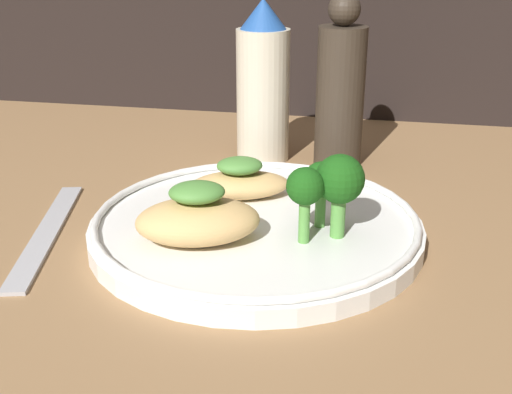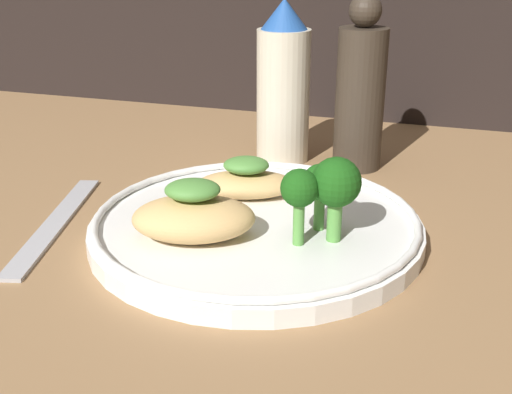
{
  "view_description": "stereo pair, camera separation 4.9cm",
  "coord_description": "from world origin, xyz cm",
  "px_view_note": "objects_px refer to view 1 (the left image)",
  "views": [
    {
      "loc": [
        9.09,
        -44.75,
        22.08
      ],
      "look_at": [
        0.0,
        0.0,
        3.4
      ],
      "focal_mm": 45.0,
      "sensor_mm": 36.0,
      "label": 1
    },
    {
      "loc": [
        13.86,
        -43.51,
        22.08
      ],
      "look_at": [
        0.0,
        0.0,
        3.4
      ],
      "focal_mm": 45.0,
      "sensor_mm": 36.0,
      "label": 2
    }
  ],
  "objects_px": {
    "plate": "(256,225)",
    "sauce_bottle": "(263,85)",
    "pepper_grinder": "(340,90)",
    "broccoli_bunch": "(327,184)"
  },
  "relations": [
    {
      "from": "plate",
      "to": "sauce_bottle",
      "type": "height_order",
      "value": "sauce_bottle"
    },
    {
      "from": "plate",
      "to": "sauce_bottle",
      "type": "distance_m",
      "value": 0.2
    },
    {
      "from": "sauce_bottle",
      "to": "pepper_grinder",
      "type": "relative_size",
      "value": 0.96
    },
    {
      "from": "plate",
      "to": "pepper_grinder",
      "type": "height_order",
      "value": "pepper_grinder"
    },
    {
      "from": "plate",
      "to": "broccoli_bunch",
      "type": "height_order",
      "value": "broccoli_bunch"
    },
    {
      "from": "plate",
      "to": "broccoli_bunch",
      "type": "bearing_deg",
      "value": -16.34
    },
    {
      "from": "pepper_grinder",
      "to": "sauce_bottle",
      "type": "bearing_deg",
      "value": -180.0
    },
    {
      "from": "broccoli_bunch",
      "to": "sauce_bottle",
      "type": "xyz_separation_m",
      "value": [
        -0.09,
        0.21,
        0.02
      ]
    },
    {
      "from": "sauce_bottle",
      "to": "plate",
      "type": "bearing_deg",
      "value": -80.65
    },
    {
      "from": "pepper_grinder",
      "to": "plate",
      "type": "bearing_deg",
      "value": -104.07
    }
  ]
}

